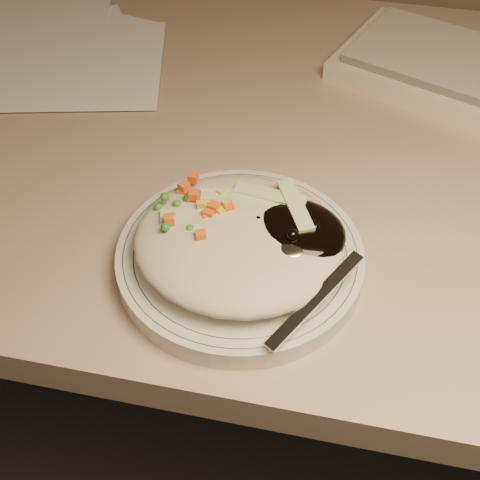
# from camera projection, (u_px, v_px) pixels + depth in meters

# --- Properties ---
(desk) EXTENTS (1.40, 0.70, 0.74)m
(desk) POSITION_uv_depth(u_px,v_px,m) (304.00, 255.00, 0.92)
(desk) COLOR tan
(desk) RESTS_ON ground
(plate) EXTENTS (0.23, 0.23, 0.02)m
(plate) POSITION_uv_depth(u_px,v_px,m) (240.00, 259.00, 0.63)
(plate) COLOR silver
(plate) RESTS_ON desk
(plate_rim) EXTENTS (0.22, 0.22, 0.00)m
(plate_rim) POSITION_uv_depth(u_px,v_px,m) (240.00, 252.00, 0.62)
(plate_rim) COLOR #144723
(plate_rim) RESTS_ON plate
(meal) EXTENTS (0.21, 0.19, 0.05)m
(meal) POSITION_uv_depth(u_px,v_px,m) (245.00, 237.00, 0.60)
(meal) COLOR beige
(meal) RESTS_ON plate
(papers) EXTENTS (0.44, 0.36, 0.00)m
(papers) POSITION_uv_depth(u_px,v_px,m) (24.00, 48.00, 0.90)
(papers) COLOR white
(papers) RESTS_ON desk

